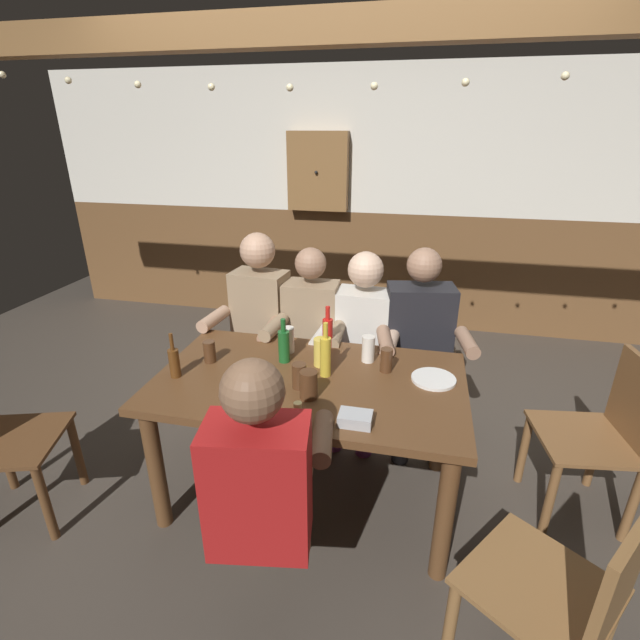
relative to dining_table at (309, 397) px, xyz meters
name	(u,v)px	position (x,y,z in m)	size (l,w,h in m)	color
ground_plane	(318,470)	(0.00, 0.18, -0.62)	(7.78, 7.78, 0.00)	#423A33
back_wall_upper	(375,141)	(0.00, 2.54, 1.13)	(6.48, 0.12, 1.27)	silver
back_wall_wainscot	(370,268)	(0.00, 2.54, -0.06)	(6.48, 0.12, 1.12)	brown
ceiling_beam	(334,27)	(0.00, 0.54, 1.69)	(5.83, 0.14, 0.16)	brown
dining_table	(309,397)	(0.00, 0.00, 0.00)	(1.52, 0.89, 0.73)	brown
person_0	(257,322)	(-0.52, 0.68, 0.08)	(0.51, 0.54, 1.27)	#997F60
person_1	(309,334)	(-0.17, 0.67, 0.04)	(0.49, 0.51, 1.19)	#997F60
person_2	(361,338)	(0.17, 0.67, 0.04)	(0.50, 0.53, 1.19)	silver
person_3	(420,340)	(0.53, 0.67, 0.06)	(0.58, 0.58, 1.23)	black
person_4	(263,481)	(-0.01, -0.66, 0.05)	(0.54, 0.58, 1.21)	#AD1919
chair_empty_near_right	(565,598)	(1.03, -0.76, -0.14)	(0.62, 0.62, 0.88)	brown
chair_empty_near_left	(602,435)	(1.44, 0.20, -0.14)	(0.50, 0.50, 0.88)	brown
table_candle	(298,411)	(0.03, -0.34, 0.15)	(0.04, 0.04, 0.08)	#F9E08C
condiment_caddy	(355,419)	(0.28, -0.32, 0.13)	(0.14, 0.10, 0.05)	#B2B7BC
plate_0	(434,379)	(0.60, 0.11, 0.12)	(0.22, 0.22, 0.01)	white
bottle_0	(284,345)	(-0.17, 0.15, 0.20)	(0.06, 0.06, 0.24)	#195923
bottle_1	(325,355)	(0.07, 0.05, 0.22)	(0.05, 0.05, 0.28)	gold
bottle_2	(328,331)	(0.01, 0.37, 0.20)	(0.06, 0.06, 0.24)	red
bottle_3	(174,362)	(-0.65, -0.12, 0.19)	(0.05, 0.05, 0.23)	#593314
pint_glass_0	(240,378)	(-0.29, -0.17, 0.17)	(0.07, 0.07, 0.13)	white
pint_glass_1	(299,376)	(-0.03, -0.09, 0.17)	(0.07, 0.07, 0.12)	#4C2D19
pint_glass_2	(321,352)	(0.03, 0.15, 0.18)	(0.08, 0.08, 0.15)	#E5C64C
pint_glass_3	(368,349)	(0.26, 0.25, 0.18)	(0.07, 0.07, 0.14)	white
pint_glass_4	(309,385)	(0.04, -0.17, 0.18)	(0.08, 0.08, 0.13)	#4C2D19
pint_glass_5	(263,397)	(-0.13, -0.30, 0.17)	(0.06, 0.06, 0.12)	gold
pint_glass_6	(210,352)	(-0.55, 0.06, 0.17)	(0.06, 0.06, 0.12)	#4C2D19
pint_glass_7	(288,340)	(-0.18, 0.26, 0.18)	(0.07, 0.07, 0.14)	white
pint_glass_8	(386,360)	(0.36, 0.16, 0.17)	(0.06, 0.06, 0.12)	#4C2D19
wall_dart_cabinet	(318,172)	(-0.50, 2.41, 0.87)	(0.56, 0.15, 0.70)	brown
string_lights	(331,75)	(0.00, 0.49, 1.49)	(4.57, 0.04, 0.17)	#F9EAB2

